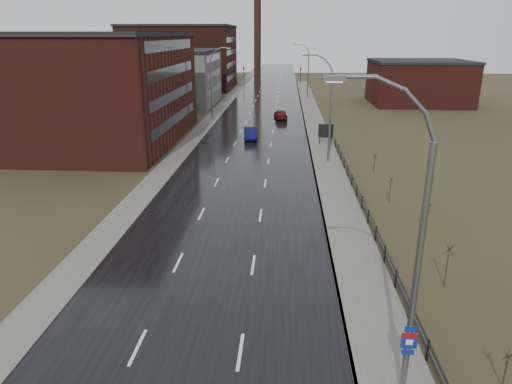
# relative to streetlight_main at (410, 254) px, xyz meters

# --- Properties ---
(road) EXTENTS (14.00, 300.00, 0.06)m
(road) POSITION_rel_streetlight_main_xyz_m (-8.47, 58.00, -6.03)
(road) COLOR black
(road) RESTS_ON ground
(sidewalk_right) EXTENTS (3.20, 180.00, 0.18)m
(sidewalk_right) POSITION_rel_streetlight_main_xyz_m (0.13, 33.00, -5.97)
(sidewalk_right) COLOR #595651
(sidewalk_right) RESTS_ON ground
(curb_right) EXTENTS (0.16, 180.00, 0.18)m
(curb_right) POSITION_rel_streetlight_main_xyz_m (-1.39, 33.00, -5.97)
(curb_right) COLOR slate
(curb_right) RESTS_ON ground
(sidewalk_left) EXTENTS (2.40, 260.00, 0.12)m
(sidewalk_left) POSITION_rel_streetlight_main_xyz_m (-16.67, 58.00, -6.00)
(sidewalk_left) COLOR #595651
(sidewalk_left) RESTS_ON ground
(warehouse_near) EXTENTS (22.44, 28.56, 13.50)m
(warehouse_near) POSITION_rel_streetlight_main_xyz_m (-29.46, 43.00, 0.70)
(warehouse_near) COLOR #471914
(warehouse_near) RESTS_ON ground
(warehouse_mid) EXTENTS (16.32, 20.40, 10.50)m
(warehouse_mid) POSITION_rel_streetlight_main_xyz_m (-26.46, 76.00, -0.80)
(warehouse_mid) COLOR slate
(warehouse_mid) RESTS_ON ground
(warehouse_far) EXTENTS (26.52, 24.48, 15.50)m
(warehouse_far) POSITION_rel_streetlight_main_xyz_m (-31.47, 106.00, 1.70)
(warehouse_far) COLOR #331611
(warehouse_far) RESTS_ON ground
(building_right) EXTENTS (18.36, 16.32, 8.50)m
(building_right) POSITION_rel_streetlight_main_xyz_m (21.83, 80.00, -1.80)
(building_right) COLOR #471914
(building_right) RESTS_ON ground
(smokestack) EXTENTS (2.70, 2.70, 30.70)m
(smokestack) POSITION_rel_streetlight_main_xyz_m (-14.47, 148.00, 9.44)
(smokestack) COLOR #331611
(smokestack) RESTS_ON ground
(streetlight_main) EXTENTS (3.91, 0.29, 12.11)m
(streetlight_main) POSITION_rel_streetlight_main_xyz_m (0.00, 0.00, 0.00)
(streetlight_main) COLOR slate
(streetlight_main) RESTS_ON ground
(streetlight_right_mid) EXTENTS (3.36, 0.28, 11.35)m
(streetlight_right_mid) POSITION_rel_streetlight_main_xyz_m (0.03, 34.00, -0.22)
(streetlight_right_mid) COLOR slate
(streetlight_right_mid) RESTS_ON ground
(streetlight_left) EXTENTS (3.36, 0.28, 11.35)m
(streetlight_left) POSITION_rel_streetlight_main_xyz_m (-16.17, 60.00, -0.22)
(streetlight_left) COLOR slate
(streetlight_left) RESTS_ON ground
(streetlight_right_far) EXTENTS (3.36, 0.28, 11.35)m
(streetlight_right_far) POSITION_rel_streetlight_main_xyz_m (0.03, 88.00, -0.22)
(streetlight_right_far) COLOR slate
(streetlight_right_far) RESTS_ON ground
(guardrail) EXTENTS (0.10, 53.05, 1.10)m
(guardrail) POSITION_rel_streetlight_main_xyz_m (1.83, 16.32, -5.35)
(guardrail) COLOR black
(guardrail) RESTS_ON ground
(shrub_b) EXTENTS (0.41, 0.43, 1.71)m
(shrub_b) POSITION_rel_streetlight_main_xyz_m (4.39, 0.61, -5.15)
(shrub_b) COLOR #382D23
(shrub_b) RESTS_ON ground
(shrub_c) EXTENTS (0.62, 0.66, 2.64)m
(shrub_c) POSITION_rel_streetlight_main_xyz_m (4.60, 8.37, -4.66)
(shrub_c) COLOR #382D23
(shrub_c) RESTS_ON ground
(shrub_d) EXTENTS (0.56, 0.59, 2.34)m
(shrub_d) POSITION_rel_streetlight_main_xyz_m (5.47, 15.33, -4.81)
(shrub_d) COLOR #382D23
(shrub_d) RESTS_ON ground
(shrub_e) EXTENTS (0.53, 0.56, 2.23)m
(shrub_e) POSITION_rel_streetlight_main_xyz_m (4.41, 21.97, -4.88)
(shrub_e) COLOR #382D23
(shrub_e) RESTS_ON ground
(shrub_f) EXTENTS (0.47, 0.49, 1.94)m
(shrub_f) POSITION_rel_streetlight_main_xyz_m (4.65, 30.55, -5.03)
(shrub_f) COLOR #382D23
(shrub_f) RESTS_ON ground
(billboard) EXTENTS (1.87, 0.17, 2.76)m
(billboard) POSITION_rel_streetlight_main_xyz_m (0.63, 41.85, -4.25)
(billboard) COLOR black
(billboard) RESTS_ON ground
(traffic_light_left) EXTENTS (0.58, 2.73, 5.30)m
(traffic_light_left) POSITION_rel_streetlight_main_xyz_m (-16.47, 118.00, -1.46)
(traffic_light_left) COLOR black
(traffic_light_left) RESTS_ON ground
(traffic_light_right) EXTENTS (0.58, 2.73, 5.30)m
(traffic_light_right) POSITION_rel_streetlight_main_xyz_m (-0.47, 118.00, -1.46)
(traffic_light_right) COLOR black
(traffic_light_right) RESTS_ON ground
(car_near) EXTENTS (2.15, 4.90, 1.57)m
(car_near) POSITION_rel_streetlight_main_xyz_m (-9.00, 44.81, -5.28)
(car_near) COLOR #0C0D3C
(car_near) RESTS_ON ground
(car_far) EXTENTS (2.50, 4.92, 1.61)m
(car_far) POSITION_rel_streetlight_main_xyz_m (-5.21, 60.30, -5.26)
(car_far) COLOR #55160E
(car_far) RESTS_ON ground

